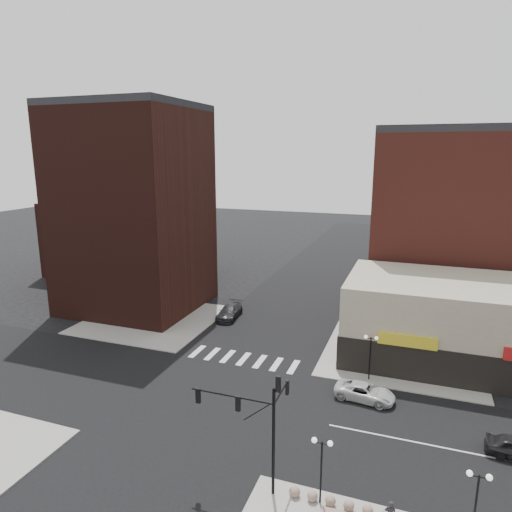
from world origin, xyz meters
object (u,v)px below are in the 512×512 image
(traffic_signal, at_px, (260,414))
(street_lamp_se_b, at_px, (478,489))
(street_lamp_ne, at_px, (371,346))
(street_lamp_se_a, at_px, (322,455))
(white_suv, at_px, (365,392))
(dark_sedan_north, at_px, (229,312))

(traffic_signal, xyz_separation_m, street_lamp_se_b, (11.76, -0.17, -1.67))
(street_lamp_se_b, distance_m, street_lamp_ne, 17.46)
(street_lamp_se_a, distance_m, white_suv, 12.89)
(white_suv, distance_m, dark_sedan_north, 22.64)
(street_lamp_ne, bearing_deg, white_suv, -89.41)
(white_suv, bearing_deg, street_lamp_se_a, -178.68)
(dark_sedan_north, bearing_deg, traffic_signal, -68.07)
(traffic_signal, height_order, white_suv, traffic_signal)
(street_lamp_ne, height_order, dark_sedan_north, street_lamp_ne)
(street_lamp_se_a, distance_m, street_lamp_se_b, 8.00)
(street_lamp_ne, bearing_deg, street_lamp_se_b, -66.37)
(traffic_signal, bearing_deg, street_lamp_se_b, -0.82)
(street_lamp_se_b, xyz_separation_m, white_suv, (-6.96, 12.58, -2.61))
(street_lamp_se_a, xyz_separation_m, white_suv, (1.04, 12.58, -2.61))
(traffic_signal, xyz_separation_m, white_suv, (4.80, 12.41, -4.28))
(white_suv, bearing_deg, traffic_signal, 164.88)
(dark_sedan_north, bearing_deg, white_suv, -42.23)
(street_lamp_ne, bearing_deg, dark_sedan_north, 150.04)
(traffic_signal, xyz_separation_m, street_lamp_se_a, (3.76, -0.17, -1.67))
(white_suv, relative_size, dark_sedan_north, 0.90)
(traffic_signal, relative_size, street_lamp_se_b, 1.87)
(dark_sedan_north, bearing_deg, street_lamp_se_b, -51.36)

